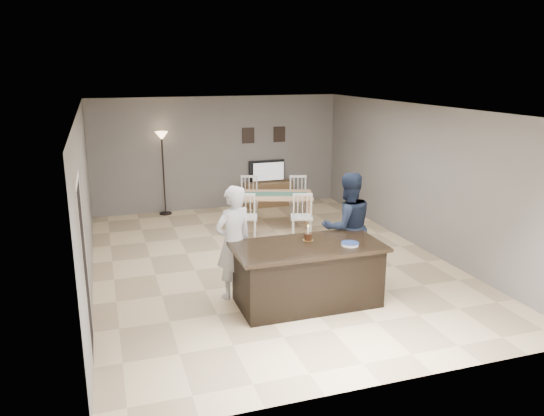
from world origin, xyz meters
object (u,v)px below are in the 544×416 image
object	(u,v)px
plate_stack	(350,244)
dining_table	(274,200)
television	(268,171)
birthday_cake	(308,237)
woman	(234,242)
kitchen_island	(307,274)
tv_console	(269,194)
floor_lamp	(162,151)
man	(347,227)

from	to	relation	value
plate_stack	dining_table	size ratio (longest dim) A/B	0.12
television	birthday_cake	distance (m)	5.56
woman	birthday_cake	world-z (taller)	woman
plate_stack	birthday_cake	bearing A→B (deg)	139.83
kitchen_island	dining_table	bearing A→B (deg)	79.07
tv_console	woman	world-z (taller)	woman
woman	floor_lamp	world-z (taller)	floor_lamp
woman	birthday_cake	size ratio (longest dim) A/B	7.37
man	dining_table	size ratio (longest dim) A/B	0.80
woman	man	bearing A→B (deg)	163.08
plate_stack	dining_table	xyz separation A→B (m)	(0.15, 3.89, -0.29)
kitchen_island	dining_table	distance (m)	3.75
kitchen_island	plate_stack	bearing A→B (deg)	-20.68
man	woman	bearing A→B (deg)	4.18
dining_table	tv_console	bearing A→B (deg)	93.48
man	floor_lamp	distance (m)	5.47
floor_lamp	plate_stack	bearing A→B (deg)	-71.74
kitchen_island	plate_stack	size ratio (longest dim) A/B	8.42
television	dining_table	bearing A→B (deg)	75.97
birthday_cake	plate_stack	bearing A→B (deg)	-40.17
television	birthday_cake	xyz separation A→B (m)	(-1.12, -5.45, 0.09)
man	floor_lamp	world-z (taller)	floor_lamp
plate_stack	television	bearing A→B (deg)	83.78
man	birthday_cake	size ratio (longest dim) A/B	7.62
tv_console	floor_lamp	xyz separation A→B (m)	(-2.55, 0.02, 1.20)
birthday_cake	dining_table	xyz separation A→B (m)	(0.63, 3.49, -0.33)
kitchen_island	man	distance (m)	1.24
television	man	xyz separation A→B (m)	(-0.25, -4.97, 0.02)
kitchen_island	floor_lamp	bearing A→B (deg)	103.60
woman	man	distance (m)	1.90
birthday_cake	floor_lamp	distance (m)	5.61
kitchen_island	man	world-z (taller)	man
tv_console	plate_stack	distance (m)	5.85
floor_lamp	tv_console	bearing A→B (deg)	-0.45
plate_stack	floor_lamp	xyz separation A→B (m)	(-1.91, 5.80, 0.58)
woman	man	xyz separation A→B (m)	(1.90, 0.11, 0.03)
kitchen_island	dining_table	world-z (taller)	dining_table
television	plate_stack	world-z (taller)	television
tv_console	dining_table	world-z (taller)	dining_table
tv_console	television	distance (m)	0.57
dining_table	floor_lamp	distance (m)	2.94
tv_console	dining_table	bearing A→B (deg)	-104.53
tv_console	plate_stack	world-z (taller)	plate_stack
tv_console	birthday_cake	world-z (taller)	birthday_cake
television	dining_table	world-z (taller)	television
woman	man	world-z (taller)	man
plate_stack	dining_table	distance (m)	3.91
man	dining_table	distance (m)	3.03
birthday_cake	floor_lamp	world-z (taller)	floor_lamp
dining_table	man	bearing A→B (deg)	-67.45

